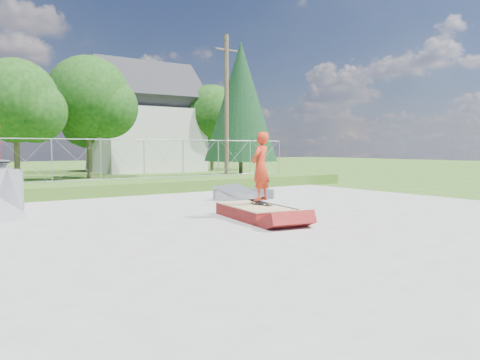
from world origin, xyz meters
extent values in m
plane|color=#2E5C1A|center=(0.00, 0.00, 0.00)|extent=(120.00, 120.00, 0.00)
cube|color=gray|center=(0.00, 0.00, 0.02)|extent=(20.00, 16.00, 0.04)
cube|color=#2E5C1A|center=(0.00, 9.50, 0.25)|extent=(24.00, 3.00, 0.50)
cube|color=maroon|center=(0.83, 0.63, 0.17)|extent=(1.57, 2.63, 0.35)
cube|color=tan|center=(0.83, 0.63, 0.36)|extent=(1.59, 2.66, 0.02)
cube|color=black|center=(1.10, 0.71, 0.42)|extent=(0.26, 0.80, 0.13)
imported|color=red|center=(1.10, 0.71, 1.35)|extent=(0.81, 0.70, 1.87)
cube|color=#B8B8B4|center=(9.00, 26.00, 2.50)|extent=(8.00, 6.00, 5.00)
cube|color=#2A2A2F|center=(9.00, 26.00, 5.90)|extent=(8.40, 6.08, 6.08)
cylinder|color=brown|center=(7.50, 12.00, 4.00)|extent=(0.24, 0.24, 8.00)
cylinder|color=brown|center=(-2.00, 18.00, 1.22)|extent=(0.30, 0.30, 2.45)
sphere|color=#0F360E|center=(-2.00, 18.00, 4.41)|extent=(4.48, 4.48, 4.48)
sphere|color=#0F360E|center=(-1.16, 17.44, 3.85)|extent=(3.36, 3.36, 3.36)
cylinder|color=brown|center=(2.50, 20.00, 1.40)|extent=(0.30, 0.30, 2.80)
sphere|color=#0F360E|center=(2.50, 20.00, 5.04)|extent=(5.12, 5.12, 5.12)
sphere|color=#0F360E|center=(3.46, 19.36, 4.40)|extent=(3.84, 3.84, 3.84)
cylinder|color=brown|center=(14.00, 24.00, 1.31)|extent=(0.30, 0.30, 2.62)
sphere|color=#0F360E|center=(14.00, 24.00, 4.72)|extent=(4.80, 4.80, 4.80)
sphere|color=#0F360E|center=(14.90, 23.40, 4.12)|extent=(3.60, 3.60, 3.60)
cylinder|color=brown|center=(5.00, 28.00, 1.05)|extent=(0.30, 0.30, 2.10)
sphere|color=#0F360E|center=(5.00, 28.00, 3.78)|extent=(3.84, 3.84, 3.84)
sphere|color=#0F360E|center=(5.72, 27.52, 3.30)|extent=(2.88, 2.88, 2.88)
cylinder|color=brown|center=(12.00, 17.00, 0.60)|extent=(0.28, 0.28, 1.20)
cone|color=black|center=(12.00, 17.00, 5.05)|extent=(5.04, 5.04, 8.10)
camera|label=1|loc=(-6.70, -9.35, 1.94)|focal=35.00mm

